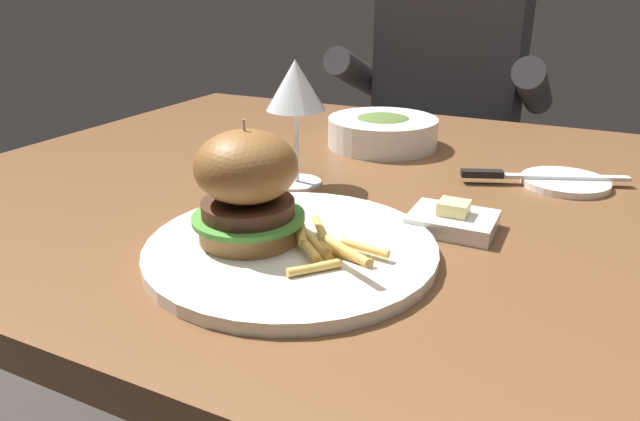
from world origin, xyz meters
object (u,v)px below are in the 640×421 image
(bread_plate, at_px, (565,182))
(main_plate, at_px, (291,248))
(wine_glass, at_px, (295,90))
(table_knife, at_px, (529,176))
(diner_person, at_px, (443,156))
(soup_bowl, at_px, (383,131))
(butter_dish, at_px, (453,220))
(burger_sandwich, at_px, (247,186))

(bread_plate, bearing_deg, main_plate, -123.96)
(wine_glass, height_order, bread_plate, wine_glass)
(table_knife, xyz_separation_m, diner_person, (-0.29, 0.68, -0.19))
(table_knife, distance_m, soup_bowl, 0.28)
(bread_plate, height_order, table_knife, table_knife)
(butter_dish, relative_size, soup_bowl, 0.51)
(bread_plate, xyz_separation_m, butter_dish, (-0.11, -0.23, 0.01))
(wine_glass, distance_m, bread_plate, 0.41)
(butter_dish, height_order, soup_bowl, soup_bowl)
(main_plate, height_order, butter_dish, butter_dish)
(main_plate, distance_m, burger_sandwich, 0.08)
(burger_sandwich, distance_m, butter_dish, 0.25)
(bread_plate, height_order, diner_person, diner_person)
(burger_sandwich, relative_size, table_knife, 0.58)
(wine_glass, bearing_deg, main_plate, -63.47)
(burger_sandwich, relative_size, butter_dish, 1.34)
(main_plate, distance_m, diner_person, 1.05)
(burger_sandwich, bearing_deg, wine_glass, 104.70)
(bread_plate, bearing_deg, burger_sandwich, -127.91)
(burger_sandwich, relative_size, wine_glass, 0.74)
(butter_dish, distance_m, diner_person, 0.93)
(wine_glass, relative_size, diner_person, 0.15)
(butter_dish, bearing_deg, soup_bowl, 123.01)
(burger_sandwich, height_order, table_knife, burger_sandwich)
(burger_sandwich, relative_size, bread_plate, 1.07)
(bread_plate, bearing_deg, table_knife, -158.26)
(table_knife, relative_size, diner_person, 0.19)
(main_plate, relative_size, diner_person, 0.27)
(burger_sandwich, bearing_deg, butter_dish, 38.94)
(table_knife, bearing_deg, diner_person, 113.02)
(bread_plate, relative_size, butter_dish, 1.24)
(butter_dish, distance_m, soup_bowl, 0.37)
(soup_bowl, height_order, diner_person, diner_person)
(burger_sandwich, bearing_deg, soup_bowl, 91.90)
(soup_bowl, bearing_deg, main_plate, -82.23)
(diner_person, bearing_deg, main_plate, -85.25)
(wine_glass, height_order, soup_bowl, wine_glass)
(main_plate, height_order, bread_plate, main_plate)
(main_plate, height_order, wine_glass, wine_glass)
(soup_bowl, bearing_deg, diner_person, 92.34)
(wine_glass, distance_m, soup_bowl, 0.27)
(table_knife, xyz_separation_m, soup_bowl, (-0.26, 0.10, 0.01))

